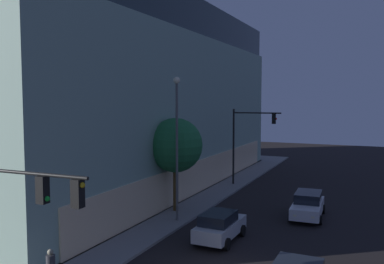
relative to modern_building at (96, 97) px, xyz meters
The scene contains 7 objects.
modern_building is the anchor object (origin of this frame).
traffic_light_near_corner 26.76m from the modern_building, 147.74° to the right, with size 0.36×4.06×5.75m.
traffic_light_far_corner 14.72m from the modern_building, 74.68° to the right, with size 0.51×4.37×6.90m.
street_lamp_sidewalk 15.82m from the modern_building, 124.28° to the right, with size 0.44×0.44×9.19m.
sidewalk_tree 14.04m from the modern_building, 119.79° to the right, with size 3.78×3.78×6.49m.
car_silver 21.31m from the modern_building, 123.57° to the right, with size 4.11×2.05×1.67m.
car_white 22.09m from the modern_building, 101.47° to the right, with size 4.68×2.23×1.65m.
Camera 1 is at (-16.20, -5.83, 7.93)m, focal length 39.01 mm.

